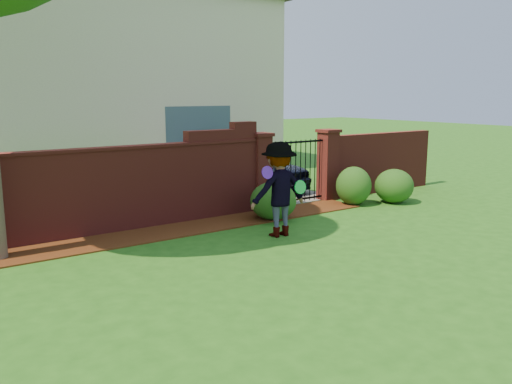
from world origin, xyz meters
TOP-DOWN VIEW (x-y plane):
  - ground at (0.00, 0.00)m, footprint 80.00×80.00m
  - mulch_bed at (-0.95, 3.34)m, footprint 11.10×1.08m
  - brick_wall at (-2.01, 4.00)m, footprint 8.70×0.31m
  - brick_wall_return at (6.60, 4.00)m, footprint 4.00×0.25m
  - pillar_left at (2.40, 4.00)m, footprint 0.50×0.50m
  - pillar_right at (4.60, 4.00)m, footprint 0.50×0.50m
  - iron_gate at (3.50, 4.00)m, footprint 1.78×0.03m
  - driveway at (3.50, 8.00)m, footprint 3.20×8.00m
  - house at (1.00, 12.00)m, footprint 12.40×6.40m
  - car at (3.94, 6.35)m, footprint 1.93×4.13m
  - shrub_left at (2.04, 3.00)m, footprint 1.05×1.05m
  - shrub_middle at (4.68, 3.11)m, footprint 0.90×0.90m
  - shrub_right at (5.73, 2.69)m, footprint 1.00×1.00m
  - man at (1.30, 1.81)m, footprint 1.26×0.77m
  - frisbee_purple at (0.96, 1.76)m, footprint 0.25×0.08m
  - frisbee_green at (1.68, 1.64)m, footprint 0.27×0.07m

SIDE VIEW (x-z plane):
  - ground at x=0.00m, z-range -0.01..0.00m
  - driveway at x=3.50m, z-range 0.00..0.01m
  - mulch_bed at x=-0.95m, z-range 0.00..0.03m
  - shrub_left at x=2.04m, z-range 0.00..0.86m
  - shrub_right at x=5.73m, z-range 0.00..0.88m
  - shrub_middle at x=4.68m, z-range 0.00..0.99m
  - car at x=3.94m, z-range 0.00..1.37m
  - brick_wall_return at x=6.60m, z-range 0.00..1.70m
  - iron_gate at x=3.50m, z-range 0.05..1.65m
  - brick_wall at x=-2.01m, z-range -0.15..2.01m
  - man at x=1.30m, z-range 0.00..1.88m
  - pillar_left at x=2.40m, z-range 0.02..1.90m
  - pillar_right at x=4.60m, z-range 0.02..1.90m
  - frisbee_green at x=1.68m, z-range 0.84..1.12m
  - frisbee_purple at x=0.96m, z-range 1.19..1.45m
  - house at x=1.00m, z-range 0.01..6.31m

